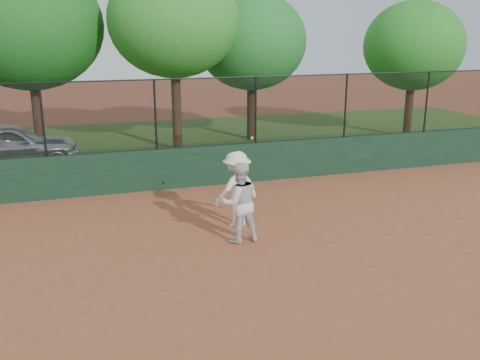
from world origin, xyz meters
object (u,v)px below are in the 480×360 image
object	(u,v)px
player_second	(239,202)
player_main	(237,189)
tree_2	(174,21)
tree_3	(252,42)
tree_1	(28,26)
tree_4	(414,46)
parked_car	(7,146)

from	to	relation	value
player_second	player_main	distance (m)	1.00
tree_2	tree_3	xyz separation A→B (m)	(3.39, 1.14, -0.78)
tree_2	tree_3	distance (m)	3.66
player_second	tree_1	bearing A→B (deg)	-71.86
player_main	tree_4	world-z (taller)	tree_4
tree_1	parked_car	bearing A→B (deg)	-109.04
parked_car	tree_3	bearing A→B (deg)	-81.76
player_second	player_main	xyz separation A→B (m)	(0.25, 0.97, 0.00)
player_main	tree_2	bearing A→B (deg)	88.22
player_main	player_second	bearing A→B (deg)	-104.35
player_main	tree_2	distance (m)	9.40
tree_4	tree_2	bearing A→B (deg)	177.90
player_main	tree_4	xyz separation A→B (m)	(10.30, 8.17, 2.93)
player_second	tree_1	world-z (taller)	tree_1
player_second	tree_3	world-z (taller)	tree_3
player_main	tree_1	bearing A→B (deg)	115.47
player_main	parked_car	bearing A→B (deg)	127.21
tree_3	tree_1	bearing A→B (deg)	177.32
player_main	tree_1	distance (m)	11.77
parked_car	player_main	world-z (taller)	player_main
parked_car	tree_4	distance (m)	16.30
player_second	player_main	size ratio (longest dim) A/B	0.83
player_main	tree_3	bearing A→B (deg)	69.33
tree_1	tree_2	xyz separation A→B (m)	(5.07, -1.54, 0.18)
parked_car	tree_4	xyz separation A→B (m)	(16.00, 0.68, 3.06)
player_second	tree_3	distance (m)	11.77
tree_4	tree_1	bearing A→B (deg)	172.81
player_main	tree_4	bearing A→B (deg)	38.43
tree_4	player_main	bearing A→B (deg)	-141.57
tree_3	tree_4	bearing A→B (deg)	-12.79
player_second	tree_2	distance (m)	10.30
player_main	tree_3	size ratio (longest dim) A/B	0.36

